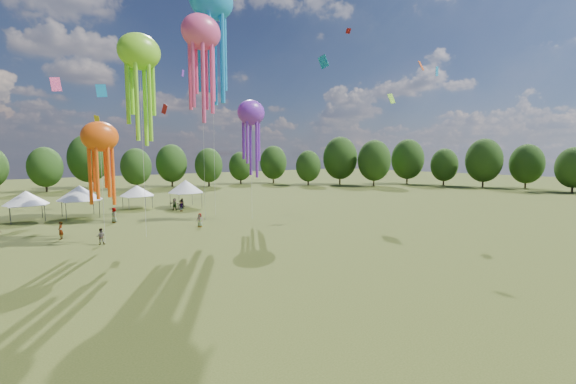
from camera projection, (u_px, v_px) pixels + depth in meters
spectator_near at (101, 236)px, 35.49m from camera, size 0.90×0.79×1.57m
spectators_far at (148, 211)px, 50.19m from camera, size 24.26×16.81×1.87m
festival_tents at (82, 193)px, 52.36m from camera, size 35.84×10.09×4.44m
show_kites at (170, 54)px, 43.20m from camera, size 32.75×12.07×31.76m
treeline at (72, 167)px, 59.01m from camera, size 201.57×95.24×13.43m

